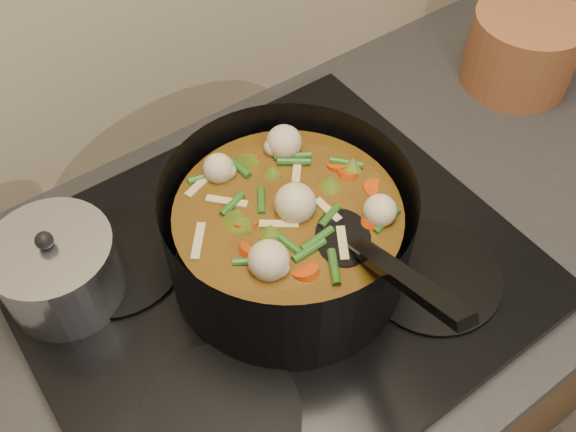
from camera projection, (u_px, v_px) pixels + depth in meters
counter at (277, 411)px, 1.20m from camera, size 2.64×0.64×0.91m
stovetop at (273, 272)px, 0.84m from camera, size 0.62×0.54×0.03m
stockpot at (288, 234)px, 0.78m from camera, size 0.39×0.45×0.22m
saucepan at (59, 270)px, 0.77m from camera, size 0.15×0.15×0.12m
terracotta_crock at (522, 50)px, 1.06m from camera, size 0.20×0.20×0.13m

